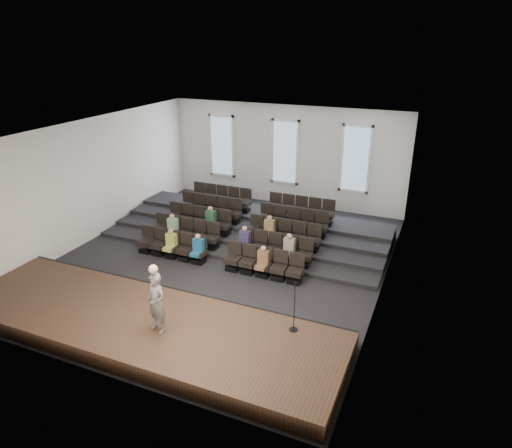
{
  "coord_description": "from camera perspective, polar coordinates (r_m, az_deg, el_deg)",
  "views": [
    {
      "loc": [
        7.37,
        -14.04,
        8.04
      ],
      "look_at": [
        1.19,
        0.5,
        1.49
      ],
      "focal_mm": 32.0,
      "sensor_mm": 36.0,
      "label": 1
    }
  ],
  "objects": [
    {
      "name": "risers",
      "position": [
        20.3,
        -0.12,
        -0.23
      ],
      "size": [
        11.8,
        4.8,
        0.6
      ],
      "color": "black",
      "rests_on": "ground"
    },
    {
      "name": "audience",
      "position": [
        17.69,
        -3.76,
        -1.68
      ],
      "size": [
        5.45,
        2.64,
        1.1
      ],
      "color": "#A9BD4B",
      "rests_on": "seating_rows"
    },
    {
      "name": "wall_right",
      "position": [
        15.15,
        16.3,
        0.1
      ],
      "size": [
        0.04,
        14.0,
        5.0
      ],
      "primitive_type": "cube",
      "color": "silver",
      "rests_on": "ground"
    },
    {
      "name": "windows",
      "position": [
        22.88,
        3.65,
        8.96
      ],
      "size": [
        8.44,
        0.1,
        3.24
      ],
      "color": "white",
      "rests_on": "wall_back"
    },
    {
      "name": "wall_front",
      "position": [
        11.59,
        -20.57,
        -7.65
      ],
      "size": [
        12.0,
        0.04,
        5.0
      ],
      "primitive_type": "cube",
      "color": "silver",
      "rests_on": "ground"
    },
    {
      "name": "ground",
      "position": [
        17.78,
        -4.16,
        -4.45
      ],
      "size": [
        14.0,
        14.0,
        0.0
      ],
      "primitive_type": "plane",
      "color": "black",
      "rests_on": "ground"
    },
    {
      "name": "stage",
      "position": [
        13.96,
        -13.92,
        -12.18
      ],
      "size": [
        11.8,
        3.6,
        0.5
      ],
      "primitive_type": "cube",
      "color": "#41271B",
      "rests_on": "ground"
    },
    {
      "name": "ceiling",
      "position": [
        16.14,
        -4.67,
        11.61
      ],
      "size": [
        12.0,
        14.0,
        0.02
      ],
      "primitive_type": "cube",
      "color": "white",
      "rests_on": "ground"
    },
    {
      "name": "wall_back",
      "position": [
        22.99,
        3.69,
        8.51
      ],
      "size": [
        12.0,
        0.04,
        5.0
      ],
      "primitive_type": "cube",
      "color": "silver",
      "rests_on": "ground"
    },
    {
      "name": "wall_left",
      "position": [
        20.18,
        -19.86,
        5.21
      ],
      "size": [
        0.04,
        14.0,
        5.0
      ],
      "primitive_type": "cube",
      "color": "silver",
      "rests_on": "ground"
    },
    {
      "name": "mic_stand",
      "position": [
        12.75,
        4.77,
        -11.42
      ],
      "size": [
        0.25,
        0.25,
        1.49
      ],
      "color": "black",
      "rests_on": "stage"
    },
    {
      "name": "stage_lip",
      "position": [
        15.16,
        -9.96,
        -8.81
      ],
      "size": [
        11.8,
        0.06,
        0.52
      ],
      "primitive_type": "cube",
      "color": "black",
      "rests_on": "ground"
    },
    {
      "name": "seating_rows",
      "position": [
        18.74,
        -2.09,
        -0.63
      ],
      "size": [
        6.8,
        4.7,
        1.67
      ],
      "color": "black",
      "rests_on": "ground"
    },
    {
      "name": "speaker",
      "position": [
        12.75,
        -12.34,
        -9.62
      ],
      "size": [
        0.73,
        0.57,
        1.75
      ],
      "primitive_type": "imported",
      "rotation": [
        0.0,
        0.0,
        -0.27
      ],
      "color": "#625F5D",
      "rests_on": "stage"
    }
  ]
}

